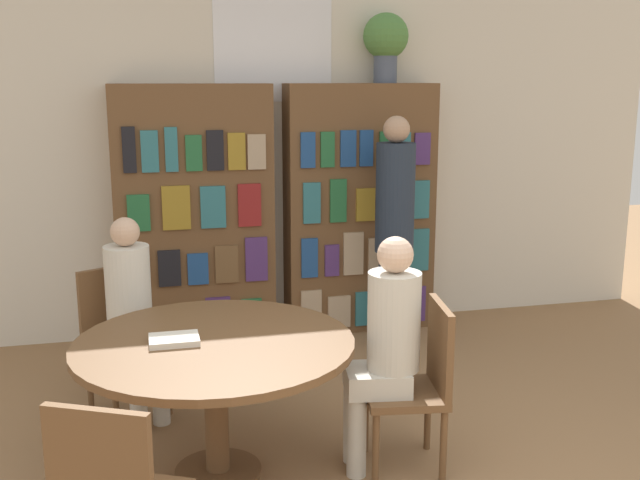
# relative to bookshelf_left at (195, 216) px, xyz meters

# --- Properties ---
(wall_back) EXTENTS (6.40, 0.07, 3.00)m
(wall_back) POSITION_rel_bookshelf_left_xyz_m (0.64, 0.19, 0.54)
(wall_back) COLOR beige
(wall_back) RESTS_ON ground_plane
(bookshelf_left) EXTENTS (1.17, 0.34, 1.94)m
(bookshelf_left) POSITION_rel_bookshelf_left_xyz_m (0.00, 0.00, 0.00)
(bookshelf_left) COLOR brown
(bookshelf_left) RESTS_ON ground_plane
(bookshelf_right) EXTENTS (1.17, 0.34, 1.94)m
(bookshelf_right) POSITION_rel_bookshelf_left_xyz_m (1.29, 0.00, -0.00)
(bookshelf_right) COLOR brown
(bookshelf_right) RESTS_ON ground_plane
(flower_vase) EXTENTS (0.35, 0.35, 0.52)m
(flower_vase) POSITION_rel_bookshelf_left_xyz_m (1.48, 0.00, 1.29)
(flower_vase) COLOR #475166
(flower_vase) RESTS_ON bookshelf_right
(reading_table) EXTENTS (1.38, 1.38, 0.72)m
(reading_table) POSITION_rel_bookshelf_left_xyz_m (-0.07, -2.07, -0.35)
(reading_table) COLOR brown
(reading_table) RESTS_ON ground_plane
(chair_left_side) EXTENTS (0.54, 0.54, 0.87)m
(chair_left_side) POSITION_rel_bookshelf_left_xyz_m (-0.55, -1.15, -0.48)
(chair_left_side) COLOR brown
(chair_left_side) RESTS_ON ground_plane
(chair_far_side) EXTENTS (0.45, 0.45, 0.87)m
(chair_far_side) POSITION_rel_bookshelf_left_xyz_m (0.95, -2.22, -0.48)
(chair_far_side) COLOR brown
(chair_far_side) RESTS_ON ground_plane
(seated_reader_left) EXTENTS (0.38, 0.40, 1.21)m
(seated_reader_left) POSITION_rel_bookshelf_left_xyz_m (-0.46, -1.32, -0.29)
(seated_reader_left) COLOR beige
(seated_reader_left) RESTS_ON ground_plane
(seated_reader_right) EXTENTS (0.39, 0.31, 1.22)m
(seated_reader_right) POSITION_rel_bookshelf_left_xyz_m (0.77, -2.19, -0.27)
(seated_reader_right) COLOR beige
(seated_reader_right) RESTS_ON ground_plane
(librarian_standing) EXTENTS (0.28, 0.55, 1.72)m
(librarian_standing) POSITION_rel_bookshelf_left_xyz_m (1.40, -0.50, 0.08)
(librarian_standing) COLOR #232D3D
(librarian_standing) RESTS_ON ground_plane
(open_book_on_table) EXTENTS (0.24, 0.18, 0.03)m
(open_book_on_table) POSITION_rel_bookshelf_left_xyz_m (-0.26, -2.05, -0.23)
(open_book_on_table) COLOR silver
(open_book_on_table) RESTS_ON reading_table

